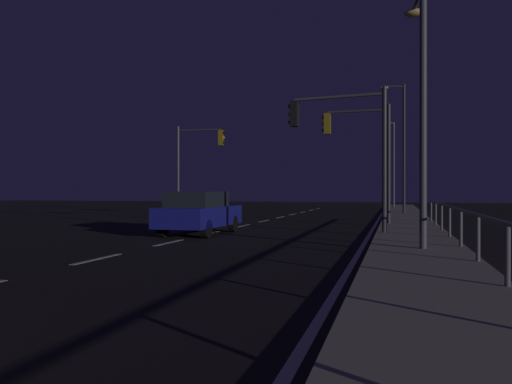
{
  "coord_description": "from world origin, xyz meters",
  "views": [
    {
      "loc": [
        6.71,
        -1.84,
        1.59
      ],
      "look_at": [
        -1.49,
        28.97,
        1.52
      ],
      "focal_mm": 36.87,
      "sensor_mm": 36.0,
      "label": 1
    }
  ],
  "objects_px": {
    "street_lamp_mid_block": "(393,156)",
    "street_lamp_across_street": "(401,137)",
    "traffic_light_overhead_east": "(340,132)",
    "traffic_light_mid_left": "(360,141)",
    "traffic_light_mid_right": "(197,154)",
    "street_lamp_far_end": "(421,88)",
    "car": "(199,212)"
  },
  "relations": [
    {
      "from": "street_lamp_mid_block",
      "to": "street_lamp_across_street",
      "type": "bearing_deg",
      "value": -87.07
    },
    {
      "from": "traffic_light_overhead_east",
      "to": "traffic_light_mid_left",
      "type": "bearing_deg",
      "value": 86.01
    },
    {
      "from": "traffic_light_mid_right",
      "to": "street_lamp_across_street",
      "type": "bearing_deg",
      "value": 19.27
    },
    {
      "from": "street_lamp_far_end",
      "to": "traffic_light_overhead_east",
      "type": "bearing_deg",
      "value": 117.71
    },
    {
      "from": "car",
      "to": "traffic_light_mid_right",
      "type": "height_order",
      "value": "traffic_light_mid_right"
    },
    {
      "from": "traffic_light_mid_left",
      "to": "street_lamp_mid_block",
      "type": "distance_m",
      "value": 22.39
    },
    {
      "from": "traffic_light_mid_right",
      "to": "traffic_light_overhead_east",
      "type": "height_order",
      "value": "traffic_light_mid_right"
    },
    {
      "from": "street_lamp_far_end",
      "to": "street_lamp_mid_block",
      "type": "bearing_deg",
      "value": 91.56
    },
    {
      "from": "traffic_light_mid_left",
      "to": "traffic_light_mid_right",
      "type": "height_order",
      "value": "traffic_light_mid_right"
    },
    {
      "from": "traffic_light_overhead_east",
      "to": "street_lamp_across_street",
      "type": "height_order",
      "value": "street_lamp_across_street"
    },
    {
      "from": "traffic_light_mid_left",
      "to": "car",
      "type": "bearing_deg",
      "value": -130.45
    },
    {
      "from": "street_lamp_far_end",
      "to": "traffic_light_mid_right",
      "type": "bearing_deg",
      "value": 127.07
    },
    {
      "from": "car",
      "to": "street_lamp_mid_block",
      "type": "distance_m",
      "value": 29.61
    },
    {
      "from": "traffic_light_mid_left",
      "to": "street_lamp_far_end",
      "type": "xyz_separation_m",
      "value": [
        2.21,
        -10.0,
        0.41
      ]
    },
    {
      "from": "street_lamp_across_street",
      "to": "traffic_light_overhead_east",
      "type": "bearing_deg",
      "value": -97.88
    },
    {
      "from": "traffic_light_mid_right",
      "to": "traffic_light_mid_left",
      "type": "bearing_deg",
      "value": -33.12
    },
    {
      "from": "street_lamp_mid_block",
      "to": "street_lamp_across_street",
      "type": "height_order",
      "value": "street_lamp_across_street"
    },
    {
      "from": "traffic_light_overhead_east",
      "to": "car",
      "type": "bearing_deg",
      "value": -166.91
    },
    {
      "from": "car",
      "to": "street_lamp_far_end",
      "type": "distance_m",
      "value": 9.1
    },
    {
      "from": "traffic_light_overhead_east",
      "to": "street_lamp_across_street",
      "type": "bearing_deg",
      "value": 82.12
    },
    {
      "from": "traffic_light_overhead_east",
      "to": "traffic_light_mid_right",
      "type": "bearing_deg",
      "value": 130.35
    },
    {
      "from": "street_lamp_across_street",
      "to": "street_lamp_far_end",
      "type": "bearing_deg",
      "value": -89.16
    },
    {
      "from": "car",
      "to": "street_lamp_across_street",
      "type": "bearing_deg",
      "value": 67.49
    },
    {
      "from": "car",
      "to": "street_lamp_far_end",
      "type": "relative_size",
      "value": 0.65
    },
    {
      "from": "car",
      "to": "street_lamp_far_end",
      "type": "xyz_separation_m",
      "value": [
        7.55,
        -3.73,
        3.44
      ]
    },
    {
      "from": "car",
      "to": "street_lamp_across_street",
      "type": "xyz_separation_m",
      "value": [
        7.24,
        17.48,
        4.25
      ]
    },
    {
      "from": "street_lamp_far_end",
      "to": "street_lamp_mid_block",
      "type": "xyz_separation_m",
      "value": [
        -0.88,
        32.34,
        0.32
      ]
    },
    {
      "from": "traffic_light_overhead_east",
      "to": "street_lamp_across_street",
      "type": "xyz_separation_m",
      "value": [
        2.26,
        16.32,
        1.35
      ]
    },
    {
      "from": "traffic_light_overhead_east",
      "to": "street_lamp_far_end",
      "type": "distance_m",
      "value": 5.55
    },
    {
      "from": "car",
      "to": "street_lamp_across_street",
      "type": "height_order",
      "value": "street_lamp_across_street"
    },
    {
      "from": "traffic_light_overhead_east",
      "to": "street_lamp_mid_block",
      "type": "relative_size",
      "value": 0.69
    },
    {
      "from": "traffic_light_mid_right",
      "to": "traffic_light_overhead_east",
      "type": "bearing_deg",
      "value": -49.65
    }
  ]
}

